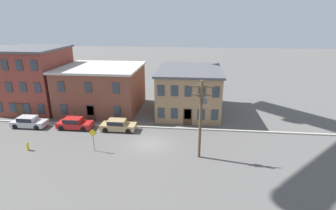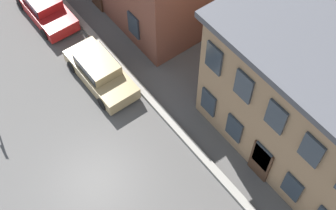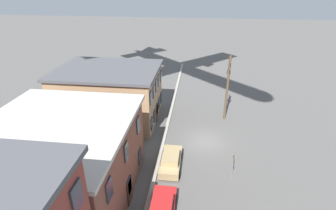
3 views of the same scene
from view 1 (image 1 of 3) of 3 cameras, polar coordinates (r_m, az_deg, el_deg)
The scene contains 11 objects.
ground_plane at distance 30.19m, azimuth -3.86°, elevation -8.40°, with size 200.00×200.00×0.00m, color #565451.
kerb_strip at distance 34.18m, azimuth -2.59°, elevation -4.87°, with size 56.00×0.36×0.16m, color #9E998E.
apartment_corner at distance 45.35m, azimuth -26.83°, elevation 5.20°, with size 8.85×9.88×9.39m.
apartment_midblock at distance 41.49m, azimuth -14.11°, elevation 3.63°, with size 11.85×10.81×6.69m.
apartment_far at distance 39.56m, azimuth 4.64°, elevation 3.28°, with size 9.30×11.88×6.50m.
car_silver at distance 38.73m, azimuth -28.05°, elevation -3.20°, with size 4.40×1.92×1.43m.
car_red at distance 35.84m, azimuth -19.73°, elevation -3.71°, with size 4.40×1.92×1.43m.
car_tan at distance 33.78m, azimuth -10.85°, elevation -4.26°, with size 4.40×1.92×1.43m.
caution_sign at distance 29.00m, azimuth -16.02°, elevation -6.53°, with size 0.92×0.08×2.60m.
utility_pole at distance 25.77m, azimuth 7.20°, elevation -2.31°, with size 2.40×0.44×8.08m.
fire_hydrant at distance 32.35m, azimuth -28.25°, elevation -7.87°, with size 0.24×0.34×0.96m.
Camera 1 is at (4.80, -26.47, 13.71)m, focal length 28.00 mm.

